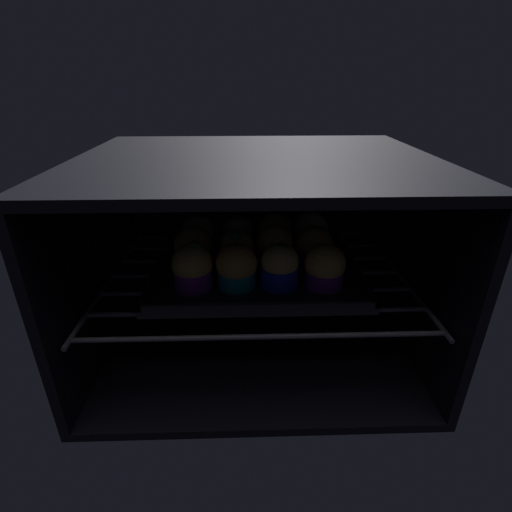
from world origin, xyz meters
TOP-DOWN VIEW (x-y plane):
  - oven_cavity at (0.00, 26.25)cm, footprint 59.00×47.00cm
  - oven_rack at (0.00, 22.00)cm, footprint 54.80×42.00cm
  - baking_tray at (0.00, 22.24)cm, footprint 37.23×29.83cm
  - muffin_row0_col0 at (-10.71, 14.82)cm, footprint 6.69×6.69cm
  - muffin_row0_col1 at (-3.48, 15.14)cm, footprint 6.91×6.91cm
  - muffin_row0_col2 at (3.77, 15.21)cm, footprint 6.36×6.36cm
  - muffin_row0_col3 at (11.25, 14.69)cm, footprint 6.81×6.81cm
  - muffin_row1_col0 at (-11.43, 22.11)cm, footprint 6.88×6.88cm
  - muffin_row1_col1 at (-3.51, 21.84)cm, footprint 6.36×6.36cm
  - muffin_row1_col2 at (3.48, 22.53)cm, footprint 6.55×6.55cm
  - muffin_row1_col3 at (10.76, 22.41)cm, footprint 6.69×6.69cm
  - muffin_row2_col0 at (-11.31, 29.44)cm, footprint 6.41×6.41cm
  - muffin_row2_col1 at (-3.37, 29.58)cm, footprint 6.36×6.36cm
  - muffin_row2_col2 at (4.06, 29.68)cm, footprint 6.97×6.97cm
  - muffin_row2_col3 at (11.26, 29.58)cm, footprint 6.73×6.73cm

SIDE VIEW (x-z plane):
  - oven_rack at x=0.00cm, z-range 13.20..14.00cm
  - baking_tray at x=0.00cm, z-range 13.58..15.78cm
  - oven_cavity at x=0.00cm, z-range -1.50..35.50cm
  - muffin_row2_col1 at x=-3.37cm, z-range 14.72..22.28cm
  - muffin_row0_col3 at x=11.25cm, z-range 14.83..22.41cm
  - muffin_row1_col1 at x=-3.51cm, z-range 14.83..22.56cm
  - muffin_row2_col0 at x=-11.31cm, z-range 14.82..22.57cm
  - muffin_row0_col1 at x=-3.48cm, z-range 14.88..22.53cm
  - muffin_row1_col3 at x=10.76cm, z-range 14.84..22.57cm
  - muffin_row0_col2 at x=3.77cm, z-range 14.84..22.60cm
  - muffin_row2_col2 at x=4.06cm, z-range 14.85..22.59cm
  - muffin_row0_col0 at x=-10.71cm, z-range 14.72..22.96cm
  - muffin_row1_col0 at x=-11.43cm, z-range 14.91..22.93cm
  - muffin_row1_col2 at x=3.48cm, z-range 14.96..22.93cm
  - muffin_row2_col3 at x=11.26cm, z-range 14.85..23.07cm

